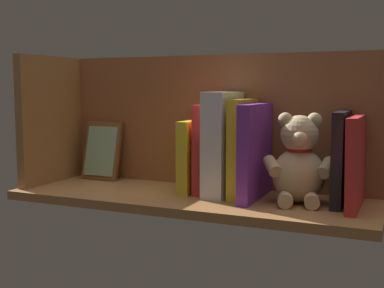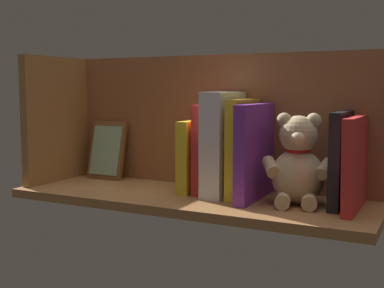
{
  "view_description": "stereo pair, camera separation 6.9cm",
  "coord_description": "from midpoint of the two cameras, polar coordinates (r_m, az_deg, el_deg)",
  "views": [
    {
      "loc": [
        -49.84,
        113.2,
        26.42
      ],
      "look_at": [
        0.0,
        0.0,
        12.76
      ],
      "focal_mm": 46.79,
      "sensor_mm": 36.0,
      "label": 1
    },
    {
      "loc": [
        -56.08,
        110.25,
        26.42
      ],
      "look_at": [
        0.0,
        0.0,
        12.76
      ],
      "focal_mm": 46.79,
      "sensor_mm": 36.0,
      "label": 2
    }
  ],
  "objects": [
    {
      "name": "book_4",
      "position": [
        1.28,
        3.35,
        -0.51
      ],
      "size": [
        2.18,
        14.78,
        22.51
      ],
      "primitive_type": "cube",
      "color": "red",
      "rests_on": "ground_plane"
    },
    {
      "name": "teddy_bear",
      "position": [
        1.18,
        13.62,
        -2.27
      ],
      "size": [
        16.66,
        15.24,
        21.03
      ],
      "rotation": [
        0.0,
        0.0,
        0.22
      ],
      "color": "#D1B284",
      "rests_on": "ground_plane"
    },
    {
      "name": "book_5",
      "position": [
        1.3,
        1.84,
        -1.35
      ],
      "size": [
        3.08,
        15.29,
        18.37
      ],
      "primitive_type": "cube",
      "color": "yellow",
      "rests_on": "ground_plane"
    },
    {
      "name": "book_1",
      "position": [
        1.18,
        18.22,
        -1.67
      ],
      "size": [
        2.47,
        16.36,
        21.41
      ],
      "primitive_type": "cube",
      "color": "black",
      "rests_on": "ground_plane"
    },
    {
      "name": "ground_plane",
      "position": [
        1.27,
        1.57,
        -6.25
      ],
      "size": [
        91.49,
        31.2,
        2.2
      ],
      "primitive_type": "cube",
      "color": "#9E6B3D"
    },
    {
      "name": "shelf_back_panel",
      "position": [
        1.36,
        4.01,
        2.63
      ],
      "size": [
        91.49,
        1.5,
        35.48
      ],
      "primitive_type": "cube",
      "color": "#955735",
      "rests_on": "ground_plane"
    },
    {
      "name": "picture_frame_leaning",
      "position": [
        1.49,
        -8.37,
        -0.7
      ],
      "size": [
        11.71,
        5.29,
        17.03
      ],
      "color": "brown",
      "rests_on": "ground_plane"
    },
    {
      "name": "dictionary_thick_white",
      "position": [
        1.25,
        5.15,
        0.04
      ],
      "size": [
        5.4,
        16.97,
        25.69
      ],
      "primitive_type": "cube",
      "color": "white",
      "rests_on": "ground_plane"
    },
    {
      "name": "book_0",
      "position": [
        1.16,
        19.74,
        -2.11
      ],
      "size": [
        2.76,
        20.18,
        20.48
      ],
      "primitive_type": "cube",
      "rotation": [
        0.0,
        0.02,
        0.0
      ],
      "color": "red",
      "rests_on": "ground_plane"
    },
    {
      "name": "book_3",
      "position": [
        1.24,
        7.41,
        -0.47
      ],
      "size": [
        2.85,
        16.48,
        23.93
      ],
      "primitive_type": "cube",
      "color": "yellow",
      "rests_on": "ground_plane"
    },
    {
      "name": "shelf_side_divider",
      "position": [
        1.48,
        -13.91,
        2.75
      ],
      "size": [
        2.4,
        25.2,
        35.48
      ],
      "primitive_type": "cube",
      "color": "#9E6B3D",
      "rests_on": "ground_plane"
    },
    {
      "name": "book_2",
      "position": [
        1.2,
        8.79,
        -0.91
      ],
      "size": [
        2.81,
        20.6,
        22.89
      ],
      "primitive_type": "cube",
      "color": "purple",
      "rests_on": "ground_plane"
    }
  ]
}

